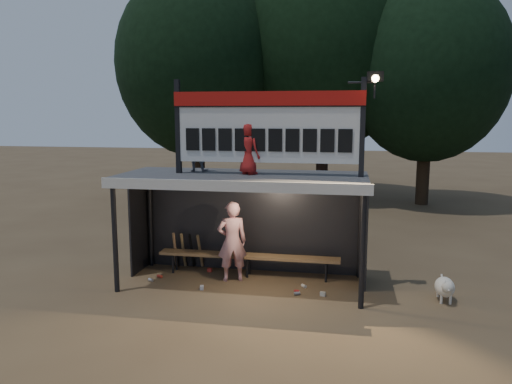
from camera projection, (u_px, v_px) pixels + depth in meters
ground at (243, 284)px, 10.47m from camera, size 80.00×80.00×0.00m
player at (232, 241)px, 10.56m from camera, size 0.73×0.60×1.72m
child_a at (197, 148)px, 10.54m from camera, size 0.50×0.40×1.00m
child_b at (249, 149)px, 10.03m from camera, size 0.60×0.57×1.03m
dugout_shelter at (245, 195)px, 10.42m from camera, size 5.10×2.08×2.32m
scoreboard_assembly at (270, 124)px, 9.84m from camera, size 4.10×0.27×1.99m
bench at (248, 257)px, 10.93m from camera, size 4.00×0.35×0.48m
tree_left at (197, 64)px, 20.05m from camera, size 6.46×6.46×9.27m
tree_mid at (324, 49)px, 20.50m from camera, size 7.22×7.22×10.36m
tree_right at (428, 70)px, 18.96m from camera, size 6.08×6.08×8.72m
dog at (445, 287)px, 9.46m from camera, size 0.36×0.81×0.49m
bats at (187, 250)px, 11.46m from camera, size 0.68×0.35×0.84m
litter at (241, 285)px, 10.32m from camera, size 3.77×1.24×0.08m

